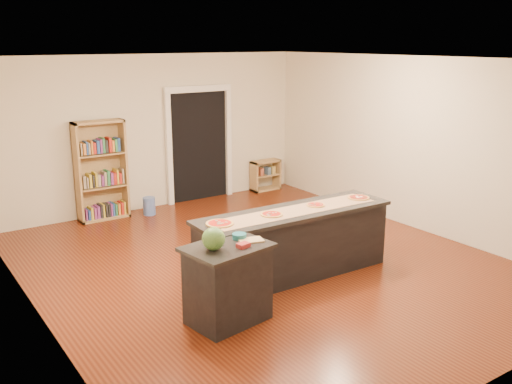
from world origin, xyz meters
TOP-DOWN VIEW (x-y plane):
  - room at (0.00, 0.00)m, footprint 6.00×7.00m
  - doorway at (0.90, 3.46)m, footprint 1.40×0.09m
  - kitchen_island at (0.09, -0.55)m, footprint 2.74×0.74m
  - side_counter at (-1.29, -1.14)m, footprint 0.90×0.66m
  - bookshelf at (-1.11, 3.30)m, footprint 0.86×0.31m
  - low_shelf at (2.37, 3.32)m, footprint 0.63×0.27m
  - waste_bin at (-0.36, 3.06)m, footprint 0.22×0.22m
  - kraft_paper at (0.09, -0.57)m, footprint 2.39×0.48m
  - watermelon at (-1.47, -1.17)m, footprint 0.25×0.25m
  - cutting_board at (-1.00, -1.16)m, footprint 0.30×0.24m
  - package_red at (-1.18, -1.28)m, footprint 0.15×0.12m
  - package_teal at (-1.06, -1.03)m, footprint 0.16×0.16m
  - pizza_a at (-1.00, -0.50)m, footprint 0.32×0.32m
  - pizza_b at (-0.27, -0.55)m, footprint 0.26×0.26m
  - pizza_c at (0.46, -0.54)m, footprint 0.26×0.26m
  - pizza_d at (1.19, -0.59)m, footprint 0.30×0.30m

SIDE VIEW (x-z plane):
  - waste_bin at x=-0.36m, z-range 0.00..0.32m
  - low_shelf at x=2.37m, z-range 0.00..0.63m
  - side_counter at x=-1.29m, z-range 0.00..0.90m
  - kitchen_island at x=0.09m, z-range 0.00..0.91m
  - bookshelf at x=-1.11m, z-range 0.00..1.72m
  - cutting_board at x=-1.00m, z-range 0.89..0.91m
  - kraft_paper at x=0.09m, z-range 0.90..0.91m
  - package_red at x=-1.18m, z-range 0.89..0.94m
  - pizza_a at x=-1.00m, z-range 0.91..0.93m
  - pizza_c at x=0.46m, z-range 0.91..0.93m
  - pizza_d at x=1.19m, z-range 0.91..0.93m
  - pizza_b at x=-0.27m, z-range 0.91..0.93m
  - package_teal at x=-1.06m, z-range 0.89..0.95m
  - watermelon at x=-1.47m, z-range 0.89..1.14m
  - doorway at x=0.90m, z-range 0.10..2.31m
  - room at x=0.00m, z-range 0.00..2.80m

